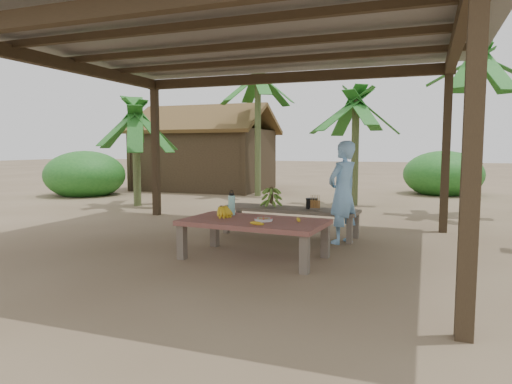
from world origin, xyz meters
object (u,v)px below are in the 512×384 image
(cooking_pot, at_px, (312,204))
(woman, at_px, (343,192))
(work_table, at_px, (254,225))
(water_flask, at_px, (232,204))
(bench, at_px, (289,211))
(ripe_banana_bunch, at_px, (221,211))
(plate, at_px, (264,220))

(cooking_pot, xyz_separation_m, woman, (0.54, -0.33, 0.23))
(work_table, height_order, water_flask, water_flask)
(bench, height_order, ripe_banana_bunch, ripe_banana_bunch)
(work_table, xyz_separation_m, woman, (0.90, 1.34, 0.32))
(work_table, relative_size, bench, 0.84)
(bench, relative_size, plate, 9.61)
(plate, height_order, cooking_pot, cooking_pot)
(ripe_banana_bunch, relative_size, plate, 1.20)
(work_table, height_order, woman, woman)
(plate, bearing_deg, cooking_pot, 83.01)
(ripe_banana_bunch, xyz_separation_m, woman, (1.39, 1.27, 0.17))
(ripe_banana_bunch, bearing_deg, bench, 72.51)
(woman, bearing_deg, work_table, -4.64)
(bench, height_order, woman, woman)
(bench, relative_size, water_flask, 6.55)
(bench, xyz_separation_m, ripe_banana_bunch, (-0.49, -1.55, 0.19))
(ripe_banana_bunch, bearing_deg, woman, 42.42)
(water_flask, height_order, woman, woman)
(cooking_pot, bearing_deg, ripe_banana_bunch, -117.84)
(work_table, xyz_separation_m, water_flask, (-0.45, 0.31, 0.21))
(ripe_banana_bunch, height_order, cooking_pot, ripe_banana_bunch)
(cooking_pot, bearing_deg, water_flask, -120.37)
(bench, xyz_separation_m, water_flask, (-0.44, -1.32, 0.25))
(water_flask, xyz_separation_m, cooking_pot, (0.80, 1.36, -0.11))
(work_table, bearing_deg, bench, 94.23)
(plate, xyz_separation_m, cooking_pot, (0.21, 1.71, 0.01))
(work_table, xyz_separation_m, bench, (-0.00, 1.62, -0.04))
(bench, distance_m, water_flask, 1.41)
(cooking_pot, relative_size, woman, 0.12)
(bench, relative_size, woman, 1.47)
(ripe_banana_bunch, relative_size, cooking_pot, 1.49)
(ripe_banana_bunch, bearing_deg, plate, -9.91)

